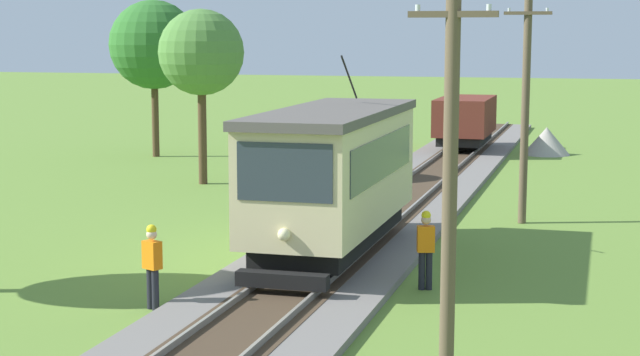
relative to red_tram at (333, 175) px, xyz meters
name	(u,v)px	position (x,y,z in m)	size (l,w,h in m)	color
red_tram	(333,175)	(0.00, 0.00, 0.00)	(2.60, 8.54, 4.79)	beige
freight_car	(465,120)	(0.00, 24.49, -0.64)	(2.40, 5.20, 2.31)	maroon
utility_pole_near_tram	(450,173)	(4.12, -8.39, 1.29)	(1.40, 0.37, 6.77)	brown
utility_pole_mid	(526,102)	(4.12, 6.76, 1.45)	(1.40, 0.53, 7.09)	brown
gravel_pile	(547,141)	(3.79, 24.76, -1.55)	(2.19, 2.19, 1.29)	#9E998E
track_worker	(152,263)	(-2.43, -5.37, -1.21)	(0.45, 0.38, 1.78)	black
second_worker	(426,246)	(2.71, -2.21, -1.21)	(0.43, 0.34, 1.78)	black
tree_left_near	(154,45)	(-13.53, 19.21, 2.92)	(4.05, 4.05, 7.16)	#4C3823
tree_right_near	(201,53)	(-8.17, 11.65, 2.72)	(3.21, 3.21, 6.55)	#4C3823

